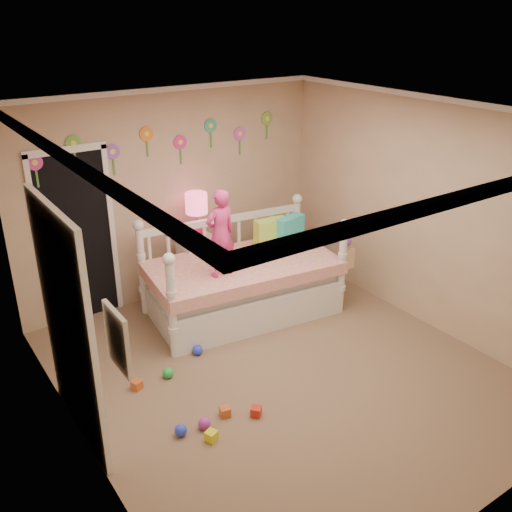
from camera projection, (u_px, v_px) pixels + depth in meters
floor at (281, 371)px, 5.83m from camera, size 4.00×4.50×0.01m
ceiling at (287, 114)px, 4.78m from camera, size 4.00×4.50×0.01m
back_wall at (174, 195)px, 7.00m from camera, size 4.00×0.01×2.60m
left_wall at (71, 316)px, 4.27m from camera, size 0.01×4.50×2.60m
right_wall at (426, 215)px, 6.34m from camera, size 0.01×4.50×2.60m
crown_molding at (286, 118)px, 4.79m from camera, size 4.00×4.50×0.06m
daybed at (242, 267)px, 6.72m from camera, size 2.38×1.49×1.22m
pillow_turquoise at (290, 232)px, 7.01m from camera, size 0.42×0.22×0.40m
pillow_lime at (271, 234)px, 6.95m from camera, size 0.43×0.19×0.39m
child at (220, 233)px, 6.16m from camera, size 0.38×0.26×0.99m
nightstand at (199, 267)px, 7.25m from camera, size 0.47×0.36×0.77m
table_lamp at (197, 209)px, 6.94m from camera, size 0.27×0.27×0.60m
closet_doorway at (77, 236)px, 6.45m from camera, size 0.90×0.04×2.07m
flower_decals at (164, 144)px, 6.69m from camera, size 3.40×0.02×0.50m
mirror_closet at (68, 326)px, 4.62m from camera, size 0.07×1.30×2.10m
wall_picture at (117, 340)px, 3.51m from camera, size 0.05×0.34×0.42m
hanging_bag at (345, 253)px, 6.76m from camera, size 0.20×0.16×0.36m
toy_scatter at (194, 393)px, 5.41m from camera, size 1.04×1.43×0.11m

